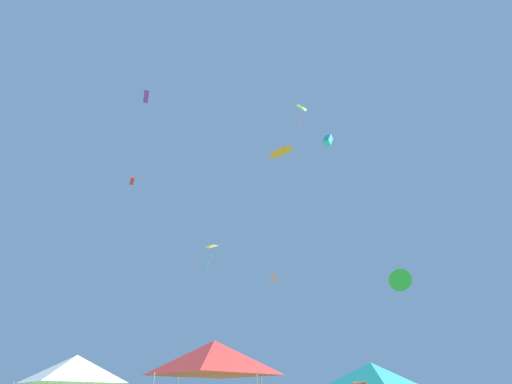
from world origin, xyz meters
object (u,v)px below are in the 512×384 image
(kite_cyan_box, at_px, (328,140))
(kite_lime_diamond, at_px, (302,108))
(canopy_tent_teal, at_px, (372,377))
(kite_green_delta, at_px, (400,280))
(kite_yellow_diamond, at_px, (211,248))
(kite_red_box, at_px, (132,181))
(canopy_tent_red, at_px, (214,358))
(kite_purple_box, at_px, (146,97))
(kite_pink_delta, at_px, (273,277))
(kite_orange_delta, at_px, (280,151))
(canopy_tent_white, at_px, (75,369))

(kite_cyan_box, xyz_separation_m, kite_lime_diamond, (-1.82, -2.14, 1.13))
(canopy_tent_teal, xyz_separation_m, kite_green_delta, (5.00, 11.31, 6.39))
(kite_lime_diamond, height_order, kite_yellow_diamond, kite_lime_diamond)
(kite_red_box, distance_m, kite_lime_diamond, 15.16)
(canopy_tent_red, height_order, kite_purple_box, kite_purple_box)
(kite_purple_box, relative_size, kite_lime_diamond, 0.60)
(canopy_tent_teal, bearing_deg, kite_pink_delta, 99.07)
(canopy_tent_red, height_order, canopy_tent_teal, canopy_tent_red)
(kite_purple_box, height_order, kite_orange_delta, kite_purple_box)
(kite_lime_diamond, distance_m, kite_orange_delta, 4.06)
(kite_pink_delta, bearing_deg, kite_orange_delta, -87.51)
(kite_pink_delta, xyz_separation_m, kite_lime_diamond, (2.27, -16.32, 6.65))
(kite_red_box, height_order, kite_orange_delta, kite_red_box)
(kite_cyan_box, bearing_deg, kite_purple_box, 163.85)
(canopy_tent_red, bearing_deg, kite_yellow_diamond, 100.87)
(kite_red_box, bearing_deg, kite_orange_delta, -31.76)
(kite_cyan_box, bearing_deg, kite_yellow_diamond, 130.77)
(canopy_tent_teal, xyz_separation_m, kite_lime_diamond, (-1.20, 5.41, 16.28))
(canopy_tent_red, distance_m, kite_red_box, 21.04)
(canopy_tent_white, relative_size, kite_purple_box, 3.13)
(kite_yellow_diamond, xyz_separation_m, kite_orange_delta, (6.31, -13.94, 0.95))
(canopy_tent_teal, distance_m, kite_green_delta, 13.92)
(kite_yellow_diamond, bearing_deg, kite_purple_box, -129.10)
(kite_red_box, xyz_separation_m, kite_pink_delta, (11.22, 9.52, -5.39))
(kite_red_box, bearing_deg, canopy_tent_red, -52.96)
(kite_green_delta, bearing_deg, canopy_tent_red, -132.57)
(kite_lime_diamond, bearing_deg, kite_purple_box, 153.95)
(kite_purple_box, relative_size, kite_orange_delta, 0.57)
(canopy_tent_red, distance_m, kite_green_delta, 16.47)
(canopy_tent_red, xyz_separation_m, kite_green_delta, (10.43, 11.36, 5.76))
(canopy_tent_white, relative_size, kite_red_box, 2.37)
(kite_purple_box, xyz_separation_m, kite_orange_delta, (11.84, -7.13, -11.12))
(kite_purple_box, bearing_deg, kite_orange_delta, -31.07)
(kite_cyan_box, height_order, kite_red_box, kite_cyan_box)
(kite_pink_delta, height_order, kite_yellow_diamond, kite_yellow_diamond)
(canopy_tent_red, xyz_separation_m, kite_red_box, (-9.25, 12.26, 14.38))
(canopy_tent_red, xyz_separation_m, canopy_tent_white, (-6.14, 2.44, -0.18))
(kite_purple_box, xyz_separation_m, kite_lime_diamond, (13.37, -6.54, -7.41))
(canopy_tent_white, bearing_deg, kite_cyan_box, 22.95)
(canopy_tent_teal, relative_size, canopy_tent_white, 0.85)
(canopy_tent_red, height_order, kite_lime_diamond, kite_lime_diamond)
(kite_orange_delta, bearing_deg, kite_green_delta, 40.05)
(canopy_tent_red, relative_size, kite_pink_delta, 3.96)
(kite_green_delta, distance_m, kite_red_box, 21.51)
(kite_green_delta, bearing_deg, kite_orange_delta, -139.95)
(kite_purple_box, bearing_deg, kite_cyan_box, -16.15)
(kite_pink_delta, bearing_deg, kite_green_delta, -50.90)
(kite_green_delta, relative_size, kite_pink_delta, 1.60)
(kite_pink_delta, bearing_deg, kite_yellow_diamond, -151.86)
(canopy_tent_white, xyz_separation_m, kite_purple_box, (-3.00, 9.56, 23.23))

